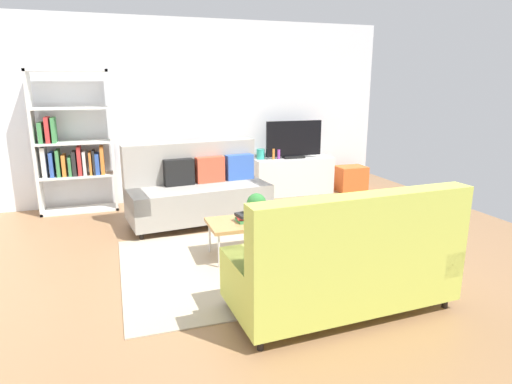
# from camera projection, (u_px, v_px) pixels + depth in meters

# --- Properties ---
(ground_plane) EXTENTS (7.68, 7.68, 0.00)m
(ground_plane) POSITION_uv_depth(u_px,v_px,m) (250.00, 255.00, 4.99)
(ground_plane) COLOR #936B47
(wall_far) EXTENTS (6.40, 0.12, 2.90)m
(wall_far) POSITION_uv_depth(u_px,v_px,m) (199.00, 111.00, 7.21)
(wall_far) COLOR silver
(wall_far) RESTS_ON ground_plane
(area_rug) EXTENTS (2.90, 2.20, 0.01)m
(area_rug) POSITION_uv_depth(u_px,v_px,m) (259.00, 262.00, 4.78)
(area_rug) COLOR tan
(area_rug) RESTS_ON ground_plane
(couch_beige) EXTENTS (1.99, 1.07, 1.10)m
(couch_beige) POSITION_uv_depth(u_px,v_px,m) (198.00, 191.00, 6.06)
(couch_beige) COLOR gray
(couch_beige) RESTS_ON ground_plane
(couch_green) EXTENTS (1.94, 0.93, 1.10)m
(couch_green) POSITION_uv_depth(u_px,v_px,m) (343.00, 263.00, 3.65)
(couch_green) COLOR #C1CC51
(couch_green) RESTS_ON ground_plane
(coffee_table) EXTENTS (1.10, 0.56, 0.42)m
(coffee_table) POSITION_uv_depth(u_px,v_px,m) (257.00, 222.00, 4.88)
(coffee_table) COLOR #B7844C
(coffee_table) RESTS_ON ground_plane
(tv_console) EXTENTS (1.40, 0.44, 0.64)m
(tv_console) POSITION_uv_depth(u_px,v_px,m) (293.00, 176.00, 7.65)
(tv_console) COLOR silver
(tv_console) RESTS_ON ground_plane
(tv) EXTENTS (1.00, 0.20, 0.64)m
(tv) POSITION_uv_depth(u_px,v_px,m) (294.00, 140.00, 7.47)
(tv) COLOR black
(tv) RESTS_ON tv_console
(bookshelf) EXTENTS (1.10, 0.36, 2.10)m
(bookshelf) POSITION_uv_depth(u_px,v_px,m) (72.00, 148.00, 6.44)
(bookshelf) COLOR white
(bookshelf) RESTS_ON ground_plane
(storage_trunk) EXTENTS (0.52, 0.40, 0.44)m
(storage_trunk) POSITION_uv_depth(u_px,v_px,m) (351.00, 178.00, 7.91)
(storage_trunk) COLOR orange
(storage_trunk) RESTS_ON ground_plane
(potted_plant) EXTENTS (0.21, 0.21, 0.32)m
(potted_plant) POSITION_uv_depth(u_px,v_px,m) (256.00, 206.00, 4.78)
(potted_plant) COLOR brown
(potted_plant) RESTS_ON coffee_table
(table_book_0) EXTENTS (0.25, 0.20, 0.04)m
(table_book_0) POSITION_uv_depth(u_px,v_px,m) (248.00, 220.00, 4.83)
(table_book_0) COLOR #3F8C4C
(table_book_0) RESTS_ON coffee_table
(table_book_1) EXTENTS (0.26, 0.21, 0.02)m
(table_book_1) POSITION_uv_depth(u_px,v_px,m) (248.00, 217.00, 4.82)
(table_book_1) COLOR red
(table_book_1) RESTS_ON table_book_0
(table_book_2) EXTENTS (0.27, 0.23, 0.03)m
(table_book_2) POSITION_uv_depth(u_px,v_px,m) (248.00, 214.00, 4.81)
(table_book_2) COLOR #262626
(table_book_2) RESTS_ON table_book_1
(vase_0) EXTENTS (0.14, 0.14, 0.18)m
(vase_0) POSITION_uv_depth(u_px,v_px,m) (261.00, 154.00, 7.42)
(vase_0) COLOR #33B29E
(vase_0) RESTS_ON tv_console
(bottle_0) EXTENTS (0.05, 0.05, 0.18)m
(bottle_0) POSITION_uv_depth(u_px,v_px,m) (273.00, 154.00, 7.39)
(bottle_0) COLOR orange
(bottle_0) RESTS_ON tv_console
(bottle_1) EXTENTS (0.05, 0.05, 0.17)m
(bottle_1) POSITION_uv_depth(u_px,v_px,m) (279.00, 154.00, 7.43)
(bottle_1) COLOR purple
(bottle_1) RESTS_ON tv_console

